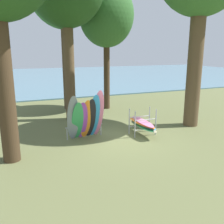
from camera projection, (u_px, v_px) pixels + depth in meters
The scene contains 5 objects.
ground_plane at pixel (121, 139), 11.36m from camera, with size 80.00×80.00×0.00m, color #60663D.
lake_water at pixel (42, 77), 36.87m from camera, with size 80.00×36.00×0.10m, color slate.
tree_mid_behind at pixel (106, 16), 15.88m from camera, with size 3.50×3.50×8.08m.
leaning_board_pile at pixel (86, 118), 11.07m from camera, with size 1.77×0.93×2.26m.
board_storage_rack at pixel (142, 124), 11.85m from camera, with size 1.15×2.13×1.25m.
Camera 1 is at (-4.43, -9.78, 3.92)m, focal length 40.17 mm.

